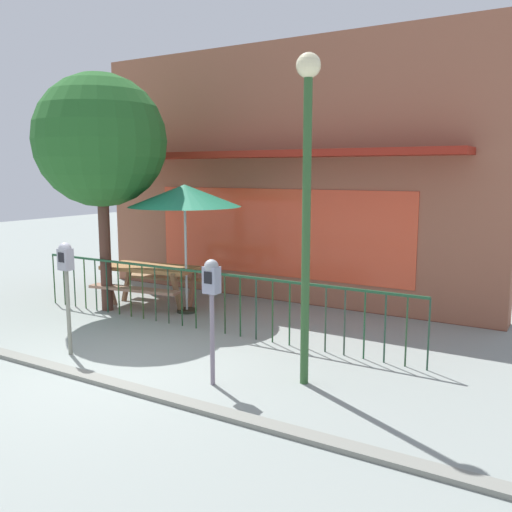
{
  "coord_description": "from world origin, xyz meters",
  "views": [
    {
      "loc": [
        5.11,
        -4.82,
        2.54
      ],
      "look_at": [
        0.76,
        2.47,
        1.21
      ],
      "focal_mm": 38.31,
      "sensor_mm": 36.0,
      "label": 1
    }
  ],
  "objects_px": {
    "patio_umbrella": "(185,196)",
    "parking_meter_far": "(66,268)",
    "street_tree": "(101,141)",
    "street_lamp": "(307,173)",
    "parking_meter_near": "(212,289)",
    "picnic_table_left": "(151,275)"
  },
  "relations": [
    {
      "from": "parking_meter_near",
      "to": "street_tree",
      "type": "bearing_deg",
      "value": 152.75
    },
    {
      "from": "patio_umbrella",
      "to": "parking_meter_far",
      "type": "bearing_deg",
      "value": -89.02
    },
    {
      "from": "picnic_table_left",
      "to": "street_lamp",
      "type": "height_order",
      "value": "street_lamp"
    },
    {
      "from": "street_tree",
      "to": "street_lamp",
      "type": "distance_m",
      "value": 4.88
    },
    {
      "from": "street_tree",
      "to": "parking_meter_near",
      "type": "bearing_deg",
      "value": -27.25
    },
    {
      "from": "parking_meter_near",
      "to": "street_lamp",
      "type": "distance_m",
      "value": 1.73
    },
    {
      "from": "picnic_table_left",
      "to": "street_lamp",
      "type": "bearing_deg",
      "value": -25.14
    },
    {
      "from": "picnic_table_left",
      "to": "street_tree",
      "type": "xyz_separation_m",
      "value": [
        -0.51,
        -0.62,
        2.45
      ]
    },
    {
      "from": "parking_meter_far",
      "to": "street_tree",
      "type": "bearing_deg",
      "value": 124.28
    },
    {
      "from": "picnic_table_left",
      "to": "street_tree",
      "type": "bearing_deg",
      "value": -129.59
    },
    {
      "from": "patio_umbrella",
      "to": "street_lamp",
      "type": "xyz_separation_m",
      "value": [
        3.31,
        -1.95,
        0.41
      ]
    },
    {
      "from": "picnic_table_left",
      "to": "patio_umbrella",
      "type": "bearing_deg",
      "value": 0.21
    },
    {
      "from": "parking_meter_near",
      "to": "parking_meter_far",
      "type": "xyz_separation_m",
      "value": [
        -2.34,
        -0.13,
        0.05
      ]
    },
    {
      "from": "picnic_table_left",
      "to": "parking_meter_far",
      "type": "height_order",
      "value": "parking_meter_far"
    },
    {
      "from": "picnic_table_left",
      "to": "parking_meter_near",
      "type": "height_order",
      "value": "parking_meter_near"
    },
    {
      "from": "parking_meter_near",
      "to": "street_tree",
      "type": "distance_m",
      "value": 4.61
    },
    {
      "from": "parking_meter_near",
      "to": "street_lamp",
      "type": "height_order",
      "value": "street_lamp"
    },
    {
      "from": "patio_umbrella",
      "to": "parking_meter_far",
      "type": "xyz_separation_m",
      "value": [
        0.05,
        -2.69,
        -0.88
      ]
    },
    {
      "from": "patio_umbrella",
      "to": "picnic_table_left",
      "type": "bearing_deg",
      "value": -179.79
    },
    {
      "from": "parking_meter_far",
      "to": "patio_umbrella",
      "type": "bearing_deg",
      "value": 90.98
    },
    {
      "from": "patio_umbrella",
      "to": "street_tree",
      "type": "height_order",
      "value": "street_tree"
    },
    {
      "from": "picnic_table_left",
      "to": "parking_meter_near",
      "type": "xyz_separation_m",
      "value": [
        3.23,
        -2.55,
        0.57
      ]
    }
  ]
}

